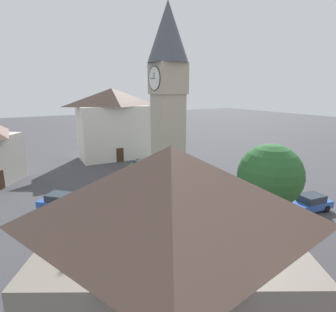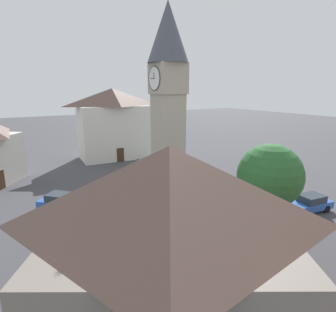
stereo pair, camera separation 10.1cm
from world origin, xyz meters
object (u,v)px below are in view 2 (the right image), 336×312
at_px(car_red_corner, 310,203).
at_px(pedestrian, 156,172).
at_px(car_silver_kerb, 61,202).
at_px(building_hall_far, 113,123).
at_px(tree, 270,176).
at_px(car_blue_kerb, 144,166).
at_px(building_terrace_right, 169,242).
at_px(clock_tower, 168,88).

bearing_deg(car_red_corner, pedestrian, 27.34).
bearing_deg(car_silver_kerb, building_hall_far, -33.94).
bearing_deg(building_hall_far, tree, -175.93).
xyz_separation_m(car_red_corner, building_hall_far, (28.07, 8.14, 4.76)).
xyz_separation_m(car_blue_kerb, pedestrian, (-3.77, 0.23, 0.25)).
bearing_deg(building_terrace_right, car_blue_kerb, -23.08).
height_order(car_blue_kerb, tree, tree).
xyz_separation_m(car_blue_kerb, building_hall_far, (9.42, 0.67, 4.76)).
relative_size(pedestrian, building_terrace_right, 0.13).
xyz_separation_m(tree, building_terrace_right, (-4.00, 11.12, -0.02)).
xyz_separation_m(car_silver_kerb, pedestrian, (3.19, -11.47, 0.25)).
bearing_deg(building_terrace_right, car_red_corner, -76.05).
distance_m(tree, building_terrace_right, 11.82).
bearing_deg(clock_tower, tree, -162.88).
bearing_deg(car_red_corner, tree, 92.63).
height_order(car_blue_kerb, building_terrace_right, building_terrace_right).
xyz_separation_m(pedestrian, building_hall_far, (13.19, 0.44, 4.51)).
distance_m(car_blue_kerb, car_silver_kerb, 13.61).
relative_size(clock_tower, pedestrian, 10.99).
height_order(car_red_corner, pedestrian, pedestrian).
height_order(tree, building_hall_far, building_hall_far).
distance_m(clock_tower, tree, 12.13).
bearing_deg(tree, building_terrace_right, 109.79).
height_order(car_red_corner, building_hall_far, building_hall_far).
xyz_separation_m(clock_tower, building_hall_far, (18.52, -1.01, -5.31)).
bearing_deg(tree, clock_tower, 17.12).
distance_m(car_red_corner, tree, 7.12).
bearing_deg(tree, car_blue_kerb, 4.07).
bearing_deg(tree, pedestrian, 5.93).
distance_m(clock_tower, car_silver_kerb, 14.36).
bearing_deg(pedestrian, car_red_corner, -152.66).
height_order(car_silver_kerb, car_red_corner, same).
height_order(car_silver_kerb, pedestrian, pedestrian).
bearing_deg(car_silver_kerb, tree, -132.54).
xyz_separation_m(car_red_corner, tree, (-0.28, 6.12, 3.63)).
bearing_deg(building_hall_far, clock_tower, 176.88).
bearing_deg(clock_tower, building_hall_far, -3.12).
relative_size(car_red_corner, pedestrian, 2.55).
distance_m(car_red_corner, building_hall_far, 29.61).
bearing_deg(car_blue_kerb, pedestrian, 176.56).
distance_m(pedestrian, building_terrace_right, 21.67).
relative_size(tree, building_hall_far, 0.62).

